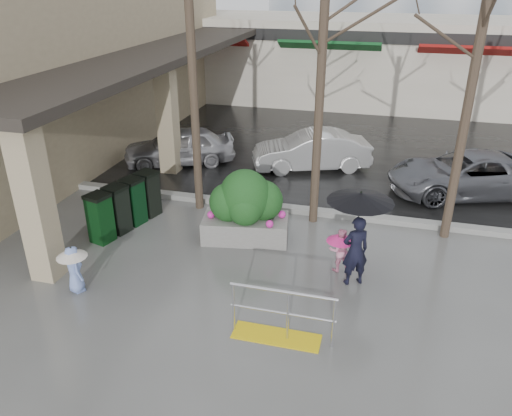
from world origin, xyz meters
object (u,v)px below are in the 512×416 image
at_px(tree_midwest, 325,9).
at_px(tree_mideast, 482,31).
at_px(woman, 358,225).
at_px(car_b, 311,151).
at_px(child_pink, 340,247).
at_px(car_c, 468,174).
at_px(child_blue, 73,265).
at_px(car_a, 179,146).
at_px(tree_west, 189,13).
at_px(planter, 246,207).
at_px(news_boxes, 126,205).
at_px(handrail, 280,321).

relative_size(tree_midwest, tree_mideast, 1.08).
relative_size(woman, car_b, 0.55).
xyz_separation_m(child_pink, car_b, (-1.62, 6.09, 0.04)).
relative_size(tree_midwest, car_c, 1.54).
height_order(woman, car_c, woman).
bearing_deg(child_blue, tree_mideast, -111.34).
bearing_deg(car_b, car_a, -101.94).
xyz_separation_m(tree_west, woman, (4.47, -2.68, -3.71)).
bearing_deg(planter, tree_mideast, 16.28).
bearing_deg(car_c, news_boxes, -80.43).
distance_m(tree_west, news_boxes, 4.94).
bearing_deg(handrail, car_c, 63.22).
xyz_separation_m(tree_west, car_b, (2.50, 3.83, -4.45)).
bearing_deg(child_pink, car_c, -138.95).
distance_m(tree_west, child_pink, 6.50).
bearing_deg(tree_mideast, woman, -127.10).
xyz_separation_m(woman, planter, (-2.72, 1.30, -0.51)).
bearing_deg(tree_midwest, child_blue, -133.41).
height_order(handrail, tree_west, tree_west).
bearing_deg(child_blue, tree_midwest, -95.37).
xyz_separation_m(tree_midwest, planter, (-1.45, -1.39, -4.37)).
xyz_separation_m(news_boxes, car_c, (8.63, 4.51, 0.01)).
bearing_deg(child_pink, news_boxes, -24.69).
bearing_deg(child_pink, woman, 111.26).
distance_m(tree_mideast, car_a, 9.91).
height_order(child_pink, planter, planter).
bearing_deg(planter, car_c, 38.05).
bearing_deg(tree_midwest, car_b, 100.29).
bearing_deg(tree_west, news_boxes, -130.79).
xyz_separation_m(tree_west, tree_mideast, (6.50, 0.00, -0.22)).
relative_size(child_blue, planter, 0.47).
xyz_separation_m(child_blue, car_c, (8.26, 7.36, 0.01)).
relative_size(planter, news_boxes, 0.98).
bearing_deg(child_pink, car_a, -59.66).
relative_size(handrail, woman, 0.90).
distance_m(handrail, news_boxes, 5.72).
height_order(tree_west, woman, tree_west).
relative_size(tree_west, car_a, 1.84).
bearing_deg(tree_midwest, tree_mideast, -0.00).
height_order(woman, car_a, woman).
bearing_deg(news_boxes, handrail, -18.64).
distance_m(news_boxes, car_a, 4.76).
xyz_separation_m(tree_west, planter, (1.75, -1.39, -4.22)).
bearing_deg(tree_west, tree_mideast, 0.00).
bearing_deg(woman, child_pink, -79.25).
relative_size(tree_midwest, car_b, 1.83).
bearing_deg(handrail, planter, 115.21).
height_order(tree_mideast, woman, tree_mideast).
bearing_deg(tree_west, car_b, 56.86).
bearing_deg(handrail, tree_mideast, 56.81).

